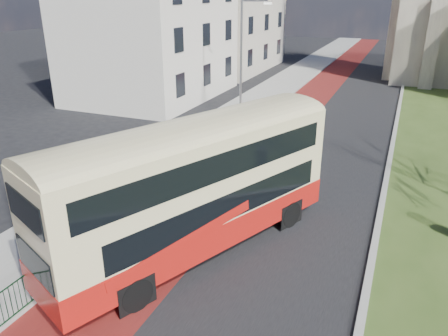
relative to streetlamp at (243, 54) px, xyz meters
The scene contains 11 objects.
ground 19.08m from the streetlamp, 76.42° to the right, with size 160.00×160.00×0.00m, color black.
road_carriageway 7.70m from the streetlamp, 18.88° to the left, with size 9.00×120.00×0.01m, color black.
bus_lane 5.91m from the streetlamp, 32.43° to the left, with size 3.40×120.00×0.01m, color #591414.
pavement_west 5.00m from the streetlamp, 108.07° to the left, with size 4.00×120.00×0.12m, color gray.
kerb_west 5.13m from the streetlamp, 56.03° to the left, with size 0.25×120.00×0.13m, color #999993.
kerb_east 12.07m from the streetlamp, 20.95° to the left, with size 0.25×80.00×0.13m, color #999993.
pedestrian_railing 14.64m from the streetlamp, 84.30° to the right, with size 0.07×24.00×1.12m.
street_block_near 10.62m from the streetlamp, 157.49° to the left, with size 10.30×14.30×13.00m.
street_block_far 22.24m from the streetlamp, 115.76° to the left, with size 10.30×16.30×11.50m.
streetlamp is the anchor object (origin of this frame).
bus 17.68m from the streetlamp, 74.78° to the right, with size 6.78×11.12×4.61m.
Camera 1 is at (6.29, -10.96, 8.61)m, focal length 35.00 mm.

